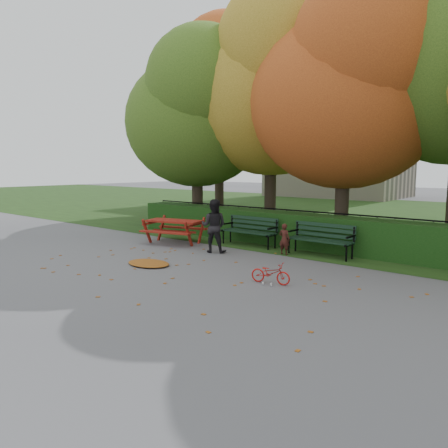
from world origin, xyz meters
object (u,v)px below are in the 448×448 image
Objects in this scene: picnic_table at (174,225)px; bicycle at (271,273)px; tree_b at (276,83)px; tree_f at (221,96)px; child at (284,239)px; tree_c at (353,86)px; bench_left at (250,229)px; bench_right at (322,237)px; adult at (214,226)px; tree_a at (199,111)px.

bicycle is at bearing -38.42° from picnic_table.
tree_f is (-4.69, 2.49, 0.29)m from tree_b.
picnic_table is at bearing 56.50° from bicycle.
tree_c is at bearing -106.10° from child.
tree_b reaches higher than picnic_table.
bench_left is 4.40m from bicycle.
tree_b reaches higher than bench_left.
bicycle is at bearing -45.13° from tree_f.
adult reaches higher than bench_right.
adult is at bearing -25.39° from picnic_table.
child is (-0.59, -2.78, -4.39)m from tree_c.
bench_left is 1.63m from child.
tree_a is 3.11m from tree_b.
picnic_table is at bearing -150.41° from bench_left.
bench_right is 2.09× the size of bicycle.
tree_c is 6.01m from adult.
tree_a is 7.21m from child.
tree_f is 10.59× the size of child.
adult reaches higher than picnic_table.
tree_c reaches higher than child.
picnic_table is (-2.11, -1.20, 0.05)m from bench_left.
tree_a is 4.16× the size of bench_right.
child is (1.54, -0.52, -0.09)m from bench_left.
tree_b is at bearing -27.99° from tree_f.
bench_right is 2.99m from adult.
bicycle is at bearing -48.09° from bench_left.
tree_a is 7.69m from bench_right.
tree_a is at bearing 163.39° from bench_right.
tree_f is at bearing 146.08° from bench_right.
tree_c is 7.23m from bicycle.
tree_b is 6.76m from bench_right.
tree_b is 3.42m from tree_c.
bench_left is at bearing -133.36° from tree_c.
tree_f reaches higher than tree_a.
child is 1.01× the size of bicycle.
tree_a is 4.31m from tree_f.
tree_a is at bearing -176.35° from tree_c.
bench_left is 2.08× the size of child.
bench_right is at bearing -40.67° from tree_b.
tree_f reaches higher than tree_b.
tree_f is at bearing -43.51° from child.
adult is (-2.57, -1.51, 0.23)m from bench_right.
tree_a is at bearing -62.02° from tree_f.
tree_c is 6.93m from picnic_table.
child is (2.69, -3.57, -4.97)m from tree_b.
adult is 1.76× the size of bicycle.
adult is (-2.30, -3.77, -4.07)m from tree_c.
picnic_table is at bearing -140.82° from tree_c.
tree_f is 9.24m from picnic_table.
tree_b is at bearing 23.05° from tree_a.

